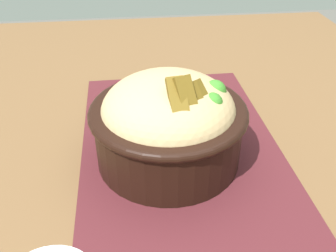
# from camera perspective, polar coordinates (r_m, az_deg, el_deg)

# --- Properties ---
(table) EXTENTS (1.23, 0.93, 0.75)m
(table) POSITION_cam_1_polar(r_m,az_deg,el_deg) (0.57, 4.45, -10.08)
(table) COLOR brown
(table) RESTS_ON ground_plane
(placemat) EXTENTS (0.45, 0.29, 0.00)m
(placemat) POSITION_cam_1_polar(r_m,az_deg,el_deg) (0.54, 1.90, -3.16)
(placemat) COLOR #47191E
(placemat) RESTS_ON table
(bowl) EXTENTS (0.24, 0.24, 0.14)m
(bowl) POSITION_cam_1_polar(r_m,az_deg,el_deg) (0.49, 0.06, 0.96)
(bowl) COLOR black
(bowl) RESTS_ON placemat
(fork) EXTENTS (0.02, 0.13, 0.00)m
(fork) POSITION_cam_1_polar(r_m,az_deg,el_deg) (0.62, 3.36, 2.31)
(fork) COLOR silver
(fork) RESTS_ON placemat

